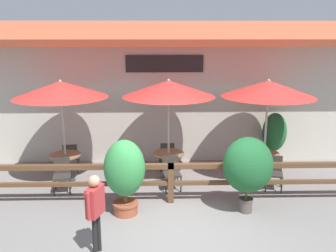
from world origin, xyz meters
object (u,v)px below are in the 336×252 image
(patio_umbrella_far, at_px, (268,89))
(chair_far_streetside, at_px, (274,171))
(potted_plant_entrance_palm, at_px, (274,134))
(chair_near_streetside, at_px, (62,174))
(patio_umbrella_near, at_px, (61,89))
(chair_middle_streetside, at_px, (172,171))
(chair_far_wallside, at_px, (256,155))
(chair_middle_wallside, at_px, (167,155))
(chair_near_wallside, at_px, (71,156))
(potted_plant_small_flowering, at_px, (248,166))
(dining_table_middle, at_px, (169,158))
(pedestrian, at_px, (95,204))
(dining_table_far, at_px, (264,158))
(dining_table_near, at_px, (66,160))
(potted_plant_corner_fern, at_px, (125,172))
(patio_umbrella_middle, at_px, (169,89))

(patio_umbrella_far, relative_size, chair_far_streetside, 3.24)
(chair_far_streetside, height_order, potted_plant_entrance_palm, potted_plant_entrance_palm)
(chair_near_streetside, bearing_deg, patio_umbrella_near, 85.91)
(chair_middle_streetside, relative_size, chair_far_wallside, 1.00)
(chair_middle_wallside, bearing_deg, chair_near_wallside, -3.13)
(patio_umbrella_near, bearing_deg, potted_plant_small_flowering, -23.53)
(dining_table_middle, distance_m, potted_plant_entrance_palm, 3.36)
(dining_table_middle, xyz_separation_m, pedestrian, (-1.39, -3.51, 0.36))
(chair_far_wallside, xyz_separation_m, potted_plant_small_flowering, (-0.87, -2.53, 0.61))
(potted_plant_small_flowering, bearing_deg, chair_near_wallside, 149.50)
(chair_middle_wallside, xyz_separation_m, potted_plant_entrance_palm, (3.20, 0.37, 0.50))
(patio_umbrella_far, relative_size, dining_table_far, 3.35)
(dining_table_near, xyz_separation_m, chair_middle_streetside, (2.80, -0.60, -0.13))
(chair_middle_streetside, distance_m, potted_plant_entrance_palm, 3.59)
(chair_near_wallside, xyz_separation_m, chair_middle_streetside, (2.82, -1.29, 0.00))
(patio_umbrella_far, relative_size, potted_plant_corner_fern, 1.62)
(chair_near_streetside, xyz_separation_m, chair_middle_streetside, (2.74, 0.09, 0.00))
(patio_umbrella_near, relative_size, chair_far_wallside, 3.24)
(chair_far_wallside, height_order, potted_plant_entrance_palm, potted_plant_entrance_palm)
(patio_umbrella_middle, bearing_deg, patio_umbrella_near, -178.51)
(potted_plant_corner_fern, bearing_deg, potted_plant_small_flowering, 0.42)
(potted_plant_corner_fern, xyz_separation_m, pedestrian, (-0.39, -1.50, -0.02))
(patio_umbrella_near, xyz_separation_m, patio_umbrella_far, (5.31, -0.02, 0.00))
(dining_table_middle, distance_m, patio_umbrella_far, 3.18)
(chair_near_streetside, xyz_separation_m, potted_plant_entrance_palm, (5.86, 1.80, 0.50))
(dining_table_near, height_order, dining_table_middle, same)
(chair_middle_streetside, distance_m, chair_far_streetside, 2.60)
(chair_near_wallside, xyz_separation_m, potted_plant_entrance_palm, (5.94, 0.43, 0.50))
(chair_far_wallside, relative_size, potted_plant_corner_fern, 0.50)
(dining_table_near, distance_m, potted_plant_small_flowering, 4.83)
(chair_far_streetside, bearing_deg, patio_umbrella_middle, 178.94)
(dining_table_near, bearing_deg, pedestrian, -68.48)
(patio_umbrella_far, distance_m, potted_plant_entrance_palm, 1.99)
(potted_plant_entrance_palm, bearing_deg, pedestrian, -135.06)
(dining_table_far, height_order, potted_plant_entrance_palm, potted_plant_entrance_palm)
(chair_near_streetside, xyz_separation_m, dining_table_middle, (2.69, 0.76, 0.13))
(chair_near_wallside, xyz_separation_m, chair_middle_wallside, (2.74, 0.06, 0.00))
(patio_umbrella_near, xyz_separation_m, chair_far_streetside, (5.41, -0.66, -2.01))
(potted_plant_small_flowering, height_order, pedestrian, potted_plant_small_flowering)
(potted_plant_corner_fern, relative_size, potted_plant_small_flowering, 0.98)
(dining_table_middle, distance_m, potted_plant_corner_fern, 2.28)
(potted_plant_small_flowering, bearing_deg, patio_umbrella_middle, 129.76)
(dining_table_near, xyz_separation_m, dining_table_middle, (2.75, 0.07, 0.00))
(chair_near_streetside, height_order, chair_middle_wallside, same)
(chair_middle_wallside, bearing_deg, potted_plant_entrance_palm, -177.74)
(chair_far_wallside, bearing_deg, chair_far_streetside, 83.96)
(dining_table_far, bearing_deg, dining_table_near, 179.74)
(chair_far_wallside, bearing_deg, dining_table_near, -5.18)
(chair_far_wallside, bearing_deg, dining_table_far, 81.48)
(patio_umbrella_near, height_order, chair_near_wallside, patio_umbrella_near)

